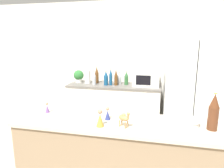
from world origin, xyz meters
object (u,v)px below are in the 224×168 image
back_bottle_4 (119,79)px  back_bottle_6 (126,78)px  refrigerator (191,90)px  wise_man_figurine_blue (108,114)px  wine_bottle (214,112)px  back_bottle_1 (111,77)px  wise_man_figurine_crimson (47,108)px  wise_man_figurine_purple (100,119)px  paper_towel_roll (87,77)px  fruit_bowl (188,122)px  back_bottle_3 (106,78)px  microwave (146,78)px  back_bottle_5 (97,75)px  potted_plant (79,76)px  back_bottle_2 (116,78)px  back_bottle_0 (94,78)px  camel_figurine (124,118)px

back_bottle_4 → back_bottle_6: 0.15m
refrigerator → wise_man_figurine_blue: size_ratio=13.93×
wine_bottle → back_bottle_1: bearing=125.3°
refrigerator → wise_man_figurine_crimson: 2.52m
wise_man_figurine_blue → wise_man_figurine_purple: (-0.03, -0.17, 0.01)m
paper_towel_roll → wise_man_figurine_blue: bearing=-65.3°
wine_bottle → wise_man_figurine_purple: bearing=-171.5°
fruit_bowl → back_bottle_3: bearing=124.4°
microwave → back_bottle_5: bearing=176.0°
potted_plant → wise_man_figurine_crimson: 1.96m
potted_plant → back_bottle_5: (0.37, 0.05, 0.02)m
wine_bottle → wise_man_figurine_crimson: wine_bottle is taller
back_bottle_3 → back_bottle_5: size_ratio=0.85×
back_bottle_5 → wise_man_figurine_crimson: back_bottle_5 is taller
wine_bottle → wise_man_figurine_crimson: 1.64m
fruit_bowl → wise_man_figurine_crimson: bearing=178.9°
microwave → back_bottle_2: 0.57m
wise_man_figurine_blue → microwave: bearing=82.1°
back_bottle_2 → wise_man_figurine_crimson: (-0.40, -1.82, -0.03)m
wise_man_figurine_crimson → back_bottle_6: bearing=73.1°
refrigerator → microwave: size_ratio=3.78×
refrigerator → wise_man_figurine_purple: (-1.10, -2.02, 0.16)m
wine_bottle → fruit_bowl: size_ratio=1.52×
back_bottle_0 → back_bottle_6: back_bottle_0 is taller
back_bottle_2 → back_bottle_5: (-0.43, 0.15, 0.01)m
back_bottle_5 → fruit_bowl: (1.47, -1.99, -0.06)m
back_bottle_2 → back_bottle_4: size_ratio=1.28×
back_bottle_3 → back_bottle_2: bearing=11.4°
wine_bottle → fruit_bowl: (-0.19, 0.06, -0.13)m
refrigerator → wise_man_figurine_purple: bearing=-118.6°
back_bottle_1 → wise_man_figurine_purple: size_ratio=1.94×
back_bottle_3 → microwave: bearing=8.8°
paper_towel_roll → back_bottle_1: 0.51m
back_bottle_0 → back_bottle_4: bearing=17.2°
back_bottle_0 → back_bottle_6: (0.62, 0.12, -0.00)m
microwave → back_bottle_6: microwave is taller
back_bottle_4 → camel_figurine: back_bottle_4 is taller
back_bottle_0 → fruit_bowl: bearing=-50.9°
back_bottle_4 → back_bottle_5: size_ratio=0.71×
back_bottle_6 → camel_figurine: bearing=-82.1°
back_bottle_5 → camel_figurine: 2.34m
back_bottle_5 → microwave: bearing=-4.0°
camel_figurine → wise_man_figurine_crimson: 0.90m
potted_plant → wise_man_figurine_crimson: bearing=-78.1°
microwave → back_bottle_0: (-1.00, -0.11, -0.01)m
microwave → wine_bottle: wine_bottle is taller
wise_man_figurine_crimson → camel_figurine: bearing=-12.6°
paper_towel_roll → back_bottle_4: size_ratio=1.09×
paper_towel_roll → wise_man_figurine_purple: size_ratio=1.55×
refrigerator → back_bottle_5: size_ratio=5.55×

